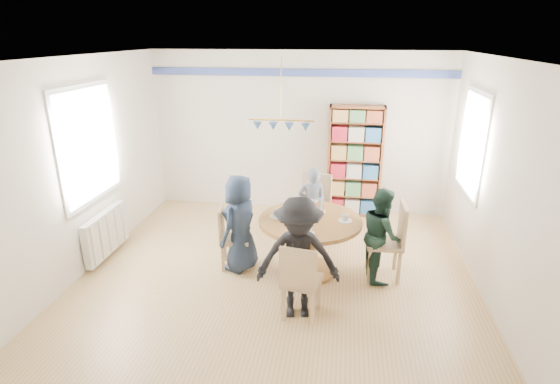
% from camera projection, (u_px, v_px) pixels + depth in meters
% --- Properties ---
extents(ground, '(5.00, 5.00, 0.00)m').
position_uv_depth(ground, '(275.00, 280.00, 5.53)').
color(ground, tan).
extents(room_shell, '(5.00, 5.00, 5.00)m').
position_uv_depth(room_shell, '(266.00, 137.00, 5.80)').
color(room_shell, white).
rests_on(room_shell, ground).
extents(radiator, '(0.12, 1.00, 0.60)m').
position_uv_depth(radiator, '(106.00, 233.00, 6.02)').
color(radiator, silver).
rests_on(radiator, ground).
extents(dining_table, '(1.30, 1.30, 0.75)m').
position_uv_depth(dining_table, '(310.00, 233.00, 5.55)').
color(dining_table, brown).
rests_on(dining_table, ground).
extents(chair_left, '(0.43, 0.43, 0.84)m').
position_uv_depth(chair_left, '(229.00, 234.00, 5.72)').
color(chair_left, tan).
rests_on(chair_left, ground).
extents(chair_right, '(0.45, 0.45, 0.99)m').
position_uv_depth(chair_right, '(392.00, 237.00, 5.45)').
color(chair_right, tan).
rests_on(chair_right, ground).
extents(chair_far, '(0.55, 0.55, 1.01)m').
position_uv_depth(chair_far, '(314.00, 204.00, 6.47)').
color(chair_far, tan).
rests_on(chair_far, ground).
extents(chair_near, '(0.46, 0.46, 0.90)m').
position_uv_depth(chair_near, '(300.00, 279.00, 4.63)').
color(chair_near, tan).
rests_on(chair_near, ground).
extents(person_left, '(0.61, 0.74, 1.29)m').
position_uv_depth(person_left, '(240.00, 223.00, 5.61)').
color(person_left, '#192438').
rests_on(person_left, ground).
extents(person_right, '(0.55, 0.66, 1.20)m').
position_uv_depth(person_right, '(381.00, 234.00, 5.41)').
color(person_right, '#162D23').
rests_on(person_right, ground).
extents(person_far, '(0.45, 0.33, 1.14)m').
position_uv_depth(person_far, '(312.00, 205.00, 6.40)').
color(person_far, gray).
rests_on(person_far, ground).
extents(person_near, '(0.96, 0.63, 1.38)m').
position_uv_depth(person_near, '(298.00, 259.00, 4.64)').
color(person_near, black).
rests_on(person_near, ground).
extents(bookshelf, '(0.89, 0.27, 1.87)m').
position_uv_depth(bookshelf, '(355.00, 163.00, 7.25)').
color(bookshelf, brown).
rests_on(bookshelf, ground).
extents(tableware, '(1.04, 1.04, 0.27)m').
position_uv_depth(tableware, '(309.00, 214.00, 5.49)').
color(tableware, white).
rests_on(tableware, dining_table).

